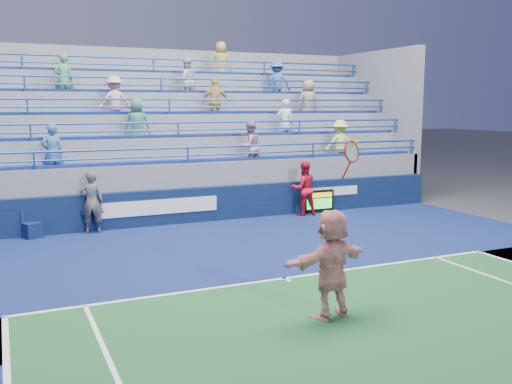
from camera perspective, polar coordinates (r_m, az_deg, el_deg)
name	(u,v)px	position (r m, az deg, el deg)	size (l,w,h in m)	color
ground	(285,279)	(12.25, 2.89, -8.71)	(120.00, 120.00, 0.00)	#333538
sponsor_wall	(191,205)	(17.99, -6.54, -1.33)	(18.00, 0.32, 1.10)	#0A1739
bleacher_stand	(159,163)	(21.45, -9.68, 2.91)	(18.00, 5.60, 6.13)	slate
serve_speed_board	(319,202)	(19.61, 6.27, -0.95)	(1.13, 0.15, 0.78)	black
judge_chair	(32,229)	(17.01, -21.48, -3.49)	(0.58, 0.59, 0.78)	#0D1B42
tennis_player	(332,263)	(9.95, 7.58, -7.10)	(1.86, 0.94, 3.08)	white
line_judge	(92,202)	(17.00, -16.12, -0.96)	(0.67, 0.44, 1.83)	#161C3C
ball_girl	(304,189)	(19.07, 4.79, 0.35)	(0.88, 0.69, 1.81)	red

